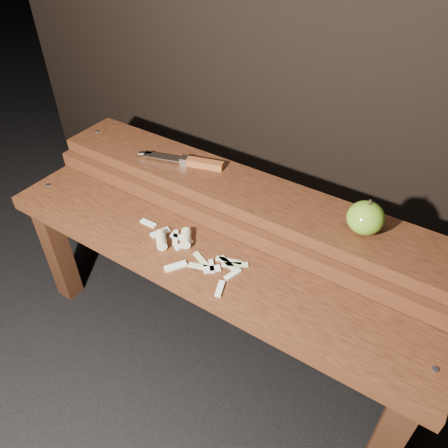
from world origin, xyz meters
The scene contains 6 objects.
ground centered at (0.00, 0.00, 0.00)m, with size 60.00×60.00×0.00m, color black.
bench_front_tier centered at (0.00, -0.06, 0.35)m, with size 1.20×0.20×0.42m.
bench_rear_tier centered at (0.00, 0.17, 0.41)m, with size 1.20×0.21×0.50m.
apple centered at (0.32, 0.17, 0.54)m, with size 0.09×0.09×0.09m.
knife centered at (-0.18, 0.18, 0.51)m, with size 0.26×0.09×0.02m.
apple_scraps centered at (-0.05, -0.05, 0.43)m, with size 0.33×0.14×0.03m.
Camera 1 is at (0.47, -0.66, 1.18)m, focal length 35.00 mm.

